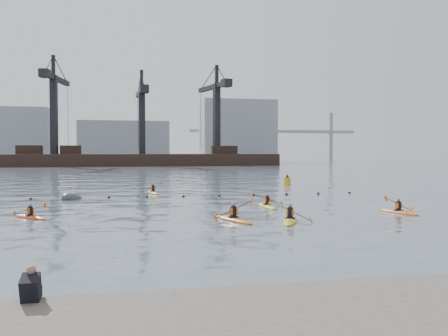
% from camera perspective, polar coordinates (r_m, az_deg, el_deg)
% --- Properties ---
extents(ground, '(400.00, 400.00, 0.00)m').
position_cam_1_polar(ground, '(17.34, 0.19, -10.50)').
color(ground, '#3D4959').
rests_on(ground, ground).
extents(float_line, '(33.24, 0.73, 0.24)m').
position_cam_1_polar(float_line, '(39.40, -7.12, -3.44)').
color(float_line, black).
rests_on(float_line, ground).
extents(barge_pier, '(72.00, 19.30, 29.50)m').
position_cam_1_polar(barge_pier, '(126.63, -9.93, 1.13)').
color(barge_pier, black).
rests_on(barge_pier, ground).
extents(skyline, '(141.00, 28.00, 22.00)m').
position_cam_1_polar(skyline, '(167.04, -9.45, 3.86)').
color(skyline, gray).
rests_on(skyline, ground).
extents(kayaker_0, '(2.35, 3.57, 1.30)m').
position_cam_1_polar(kayaker_0, '(25.80, 1.15, -6.12)').
color(kayaker_0, orange).
rests_on(kayaker_0, ground).
extents(kayaker_1, '(2.27, 3.44, 1.37)m').
position_cam_1_polar(kayaker_1, '(25.68, 7.95, -6.18)').
color(kayaker_1, yellow).
rests_on(kayaker_1, ground).
extents(kayaker_2, '(2.44, 2.55, 0.94)m').
position_cam_1_polar(kayaker_2, '(28.92, -22.26, -5.42)').
color(kayaker_2, '#F24916').
rests_on(kayaker_2, ground).
extents(kayaker_3, '(2.26, 3.31, 1.20)m').
position_cam_1_polar(kayaker_3, '(32.12, 5.21, -4.54)').
color(kayaker_3, gold).
rests_on(kayaker_3, ground).
extents(kayaker_4, '(2.19, 3.25, 1.23)m').
position_cam_1_polar(kayaker_4, '(30.88, 20.25, -4.92)').
color(kayaker_4, orange).
rests_on(kayaker_4, ground).
extents(kayaker_5, '(2.18, 3.25, 1.20)m').
position_cam_1_polar(kayaker_5, '(43.00, -8.53, -2.90)').
color(kayaker_5, '#C88917').
rests_on(kayaker_5, ground).
extents(mooring_buoy, '(2.27, 2.42, 1.39)m').
position_cam_1_polar(mooring_buoy, '(39.18, -17.82, -3.59)').
color(mooring_buoy, '#3D4043').
rests_on(mooring_buoy, ground).
extents(nav_buoy, '(0.77, 0.77, 1.40)m').
position_cam_1_polar(nav_buoy, '(53.59, 7.60, -1.58)').
color(nav_buoy, gold).
rests_on(nav_buoy, ground).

